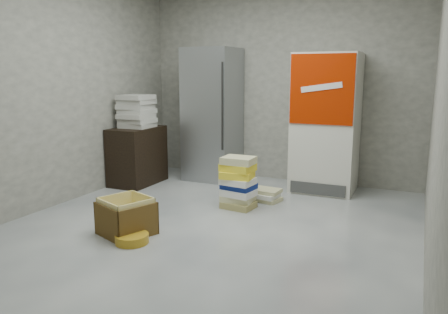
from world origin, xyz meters
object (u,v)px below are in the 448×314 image
at_px(steel_fridge, 213,115).
at_px(cardboard_box, 127,219).
at_px(coke_cooler, 326,123).
at_px(wood_shelf, 137,156).
at_px(phonebook_stack_main, 238,183).

bearing_deg(steel_fridge, cardboard_box, -84.13).
relative_size(steel_fridge, coke_cooler, 1.06).
xyz_separation_m(coke_cooler, wood_shelf, (-2.48, -0.72, -0.50)).
height_order(steel_fridge, wood_shelf, steel_fridge).
height_order(steel_fridge, phonebook_stack_main, steel_fridge).
bearing_deg(coke_cooler, cardboard_box, -119.96).
distance_m(steel_fridge, wood_shelf, 1.23).
height_order(wood_shelf, phonebook_stack_main, wood_shelf).
distance_m(wood_shelf, cardboard_box, 2.03).
xyz_separation_m(steel_fridge, phonebook_stack_main, (0.92, -1.21, -0.65)).
relative_size(steel_fridge, cardboard_box, 3.27).
distance_m(phonebook_stack_main, cardboard_box, 1.40).
relative_size(steel_fridge, wood_shelf, 2.37).
distance_m(steel_fridge, coke_cooler, 1.65).
relative_size(coke_cooler, wood_shelf, 2.25).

